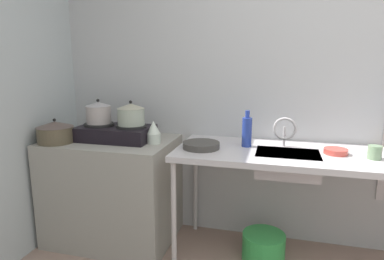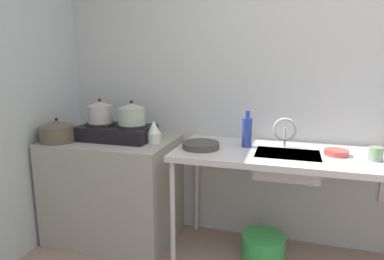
% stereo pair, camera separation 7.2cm
% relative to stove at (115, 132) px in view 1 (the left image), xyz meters
% --- Properties ---
extents(wall_back, '(5.15, 0.10, 2.74)m').
position_rel_stove_xyz_m(wall_back, '(1.62, 0.39, 0.49)').
color(wall_back, '#ADADAF').
rests_on(wall_back, ground).
extents(counter_concrete, '(0.97, 0.67, 0.83)m').
position_rel_stove_xyz_m(counter_concrete, '(-0.04, 0.00, -0.47)').
color(counter_concrete, gray).
rests_on(counter_concrete, ground).
extents(counter_sink, '(1.75, 0.67, 0.83)m').
position_rel_stove_xyz_m(counter_sink, '(1.40, 0.00, -0.11)').
color(counter_sink, '#BDB7BA').
rests_on(counter_sink, ground).
extents(stove, '(0.57, 0.34, 0.13)m').
position_rel_stove_xyz_m(stove, '(0.00, 0.00, 0.00)').
color(stove, black).
rests_on(stove, counter_concrete).
extents(pot_on_left_burner, '(0.19, 0.19, 0.19)m').
position_rel_stove_xyz_m(pot_on_left_burner, '(-0.14, 0.00, 0.15)').
color(pot_on_left_burner, '#A19794').
rests_on(pot_on_left_burner, stove).
extents(pot_on_right_burner, '(0.21, 0.21, 0.19)m').
position_rel_stove_xyz_m(pot_on_right_burner, '(0.14, 0.00, 0.15)').
color(pot_on_right_burner, '#97A18F').
rests_on(pot_on_right_burner, stove).
extents(pot_beside_stove, '(0.27, 0.27, 0.18)m').
position_rel_stove_xyz_m(pot_beside_stove, '(-0.39, -0.19, 0.02)').
color(pot_beside_stove, '#4E4432').
rests_on(pot_beside_stove, counter_concrete).
extents(percolator, '(0.10, 0.10, 0.17)m').
position_rel_stove_xyz_m(percolator, '(0.32, -0.02, 0.02)').
color(percolator, beige).
rests_on(percolator, counter_concrete).
extents(sink_basin, '(0.42, 0.30, 0.15)m').
position_rel_stove_xyz_m(sink_basin, '(1.29, -0.04, -0.14)').
color(sink_basin, '#BDB7BA').
rests_on(sink_basin, counter_sink).
extents(faucet, '(0.16, 0.09, 0.22)m').
position_rel_stove_xyz_m(faucet, '(1.26, 0.08, 0.07)').
color(faucet, '#BDB7BA').
rests_on(faucet, counter_sink).
extents(frying_pan, '(0.26, 0.26, 0.04)m').
position_rel_stove_xyz_m(frying_pan, '(0.70, -0.07, -0.04)').
color(frying_pan, '#3B3834').
rests_on(frying_pan, counter_sink).
extents(cup_by_rack, '(0.08, 0.08, 0.09)m').
position_rel_stove_xyz_m(cup_by_rack, '(1.81, -0.05, -0.02)').
color(cup_by_rack, gray).
rests_on(cup_by_rack, counter_sink).
extents(small_bowl_on_drainboard, '(0.15, 0.15, 0.04)m').
position_rel_stove_xyz_m(small_bowl_on_drainboard, '(1.59, 0.01, -0.04)').
color(small_bowl_on_drainboard, '#C5463C').
rests_on(small_bowl_on_drainboard, counter_sink).
extents(bottle_by_sink, '(0.07, 0.07, 0.26)m').
position_rel_stove_xyz_m(bottle_by_sink, '(1.00, 0.06, 0.05)').
color(bottle_by_sink, navy).
rests_on(bottle_by_sink, counter_sink).
extents(bucket_on_floor, '(0.31, 0.31, 0.20)m').
position_rel_stove_xyz_m(bucket_on_floor, '(1.16, -0.03, -0.78)').
color(bucket_on_floor, green).
rests_on(bucket_on_floor, ground).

